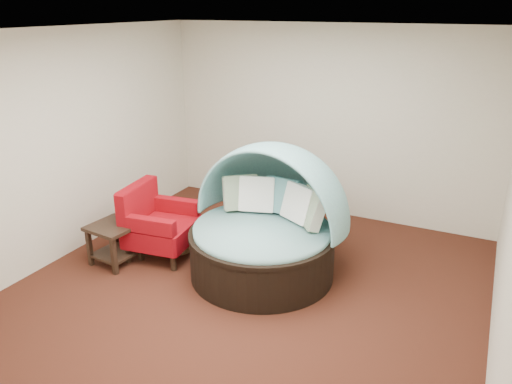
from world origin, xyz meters
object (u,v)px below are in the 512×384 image
at_px(red_armchair, 157,223).
at_px(side_table, 114,238).
at_px(pet_basket, 174,240).
at_px(canopy_daybed, 267,216).

distance_m(red_armchair, side_table, 0.55).
bearing_deg(pet_basket, red_armchair, -107.91).
height_order(pet_basket, red_armchair, red_armchair).
bearing_deg(pet_basket, canopy_daybed, -0.82).
height_order(canopy_daybed, pet_basket, canopy_daybed).
relative_size(canopy_daybed, side_table, 3.30).
bearing_deg(side_table, pet_basket, 57.35).
bearing_deg(pet_basket, side_table, -122.65).
xyz_separation_m(red_armchair, side_table, (-0.34, -0.42, -0.10)).
distance_m(canopy_daybed, pet_basket, 1.49).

